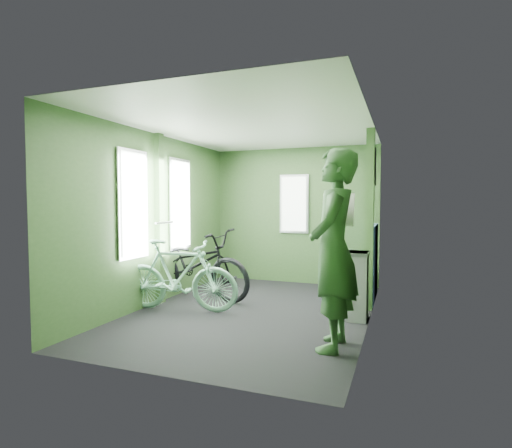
% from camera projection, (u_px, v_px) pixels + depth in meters
% --- Properties ---
extents(room, '(4.00, 4.02, 2.31)m').
position_uv_depth(room, '(252.00, 197.00, 4.99)').
color(room, black).
rests_on(room, ground).
extents(bicycle_black, '(1.99, 1.09, 1.05)m').
position_uv_depth(bicycle_black, '(194.00, 298.00, 5.75)').
color(bicycle_black, black).
rests_on(bicycle_black, ground).
extents(bicycle_mint, '(1.61, 0.80, 0.99)m').
position_uv_depth(bicycle_mint, '(178.00, 312.00, 5.00)').
color(bicycle_mint, '#88CBA8').
rests_on(bicycle_mint, ground).
extents(passenger, '(0.46, 0.73, 1.87)m').
position_uv_depth(passenger, '(333.00, 249.00, 3.71)').
color(passenger, '#30542D').
rests_on(passenger, ground).
extents(waste_box, '(0.23, 0.33, 0.80)m').
position_uv_depth(waste_box, '(357.00, 286.00, 4.67)').
color(waste_box, slate).
rests_on(waste_box, ground).
extents(bench_seat, '(0.56, 1.01, 1.06)m').
position_uv_depth(bench_seat, '(358.00, 276.00, 5.73)').
color(bench_seat, '#2B425A').
rests_on(bench_seat, ground).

